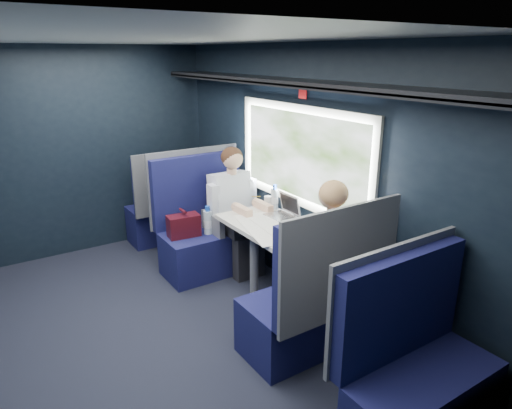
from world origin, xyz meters
TOP-DOWN VIEW (x-y plane):
  - ground at (0.00, 0.00)m, footprint 2.80×4.20m
  - room_shell at (0.02, 0.00)m, footprint 3.00×4.40m
  - table at (1.03, 0.00)m, footprint 0.62×1.00m
  - seat_bay_near at (0.84, 0.87)m, footprint 1.04×0.62m
  - seat_bay_far at (0.85, -0.87)m, footprint 1.04×0.62m
  - seat_row_front at (0.85, 1.80)m, footprint 1.04×0.51m
  - seat_row_back at (0.85, -1.80)m, footprint 1.04×0.51m
  - man at (1.10, 0.70)m, footprint 0.53×0.56m
  - woman at (1.10, -0.71)m, footprint 0.53×0.56m
  - papers at (1.05, -0.09)m, footprint 0.71×0.89m
  - laptop at (1.28, 0.08)m, footprint 0.22×0.29m
  - bottle_small at (1.33, 0.32)m, footprint 0.07×0.07m
  - cup at (1.33, 0.44)m, footprint 0.07×0.07m

SIDE VIEW (x-z plane):
  - ground at x=0.00m, z-range -0.01..0.00m
  - seat_row_front at x=0.85m, z-range -0.17..0.99m
  - seat_row_back at x=0.85m, z-range -0.17..0.99m
  - seat_bay_far at x=0.85m, z-range -0.22..1.04m
  - seat_bay_near at x=0.84m, z-range -0.21..1.05m
  - table at x=1.03m, z-range 0.29..1.03m
  - man at x=1.10m, z-range 0.06..1.38m
  - woman at x=1.10m, z-range 0.07..1.39m
  - papers at x=1.05m, z-range 0.74..0.75m
  - cup at x=1.33m, z-range 0.74..0.84m
  - laptop at x=1.28m, z-range 0.69..0.91m
  - bottle_small at x=1.33m, z-range 0.73..0.97m
  - room_shell at x=0.02m, z-range 0.28..2.68m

